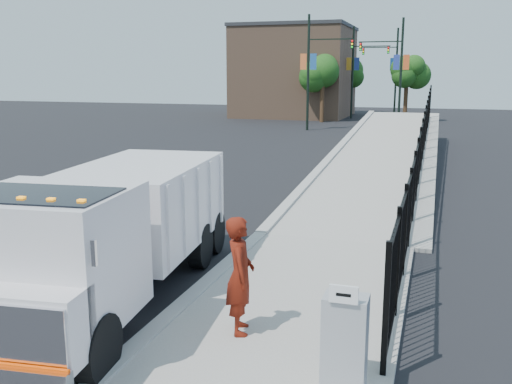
% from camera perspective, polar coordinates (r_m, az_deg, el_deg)
% --- Properties ---
extents(ground, '(120.00, 120.00, 0.00)m').
position_cam_1_polar(ground, '(10.78, -5.85, -10.36)').
color(ground, black).
rests_on(ground, ground).
extents(sidewalk, '(3.55, 12.00, 0.12)m').
position_cam_1_polar(sidewalk, '(8.45, 1.04, -16.45)').
color(sidewalk, '#9E998E').
rests_on(sidewalk, ground).
extents(curb, '(0.30, 12.00, 0.16)m').
position_cam_1_polar(curb, '(9.11, -11.02, -14.31)').
color(curb, '#ADAAA3').
rests_on(curb, ground).
extents(ramp, '(3.95, 24.06, 3.19)m').
position_cam_1_polar(ramp, '(25.53, 13.12, 2.40)').
color(ramp, '#9E998E').
rests_on(ramp, ground).
extents(iron_fence, '(0.10, 28.00, 1.80)m').
position_cam_1_polar(iron_fence, '(21.37, 16.15, 2.89)').
color(iron_fence, black).
rests_on(iron_fence, ground).
extents(truck, '(3.06, 7.44, 2.48)m').
position_cam_1_polar(truck, '(10.32, -14.60, -3.54)').
color(truck, black).
rests_on(truck, ground).
extents(worker, '(0.64, 0.78, 1.84)m').
position_cam_1_polar(worker, '(8.78, -1.61, -8.31)').
color(worker, '#66180B').
rests_on(worker, sidewalk).
extents(utility_cabinet, '(0.55, 0.40, 1.25)m').
position_cam_1_polar(utility_cabinet, '(7.47, 8.85, -14.71)').
color(utility_cabinet, gray).
rests_on(utility_cabinet, sidewalk).
extents(arrow_sign, '(0.35, 0.04, 0.22)m').
position_cam_1_polar(arrow_sign, '(6.97, 8.76, -10.08)').
color(arrow_sign, white).
rests_on(arrow_sign, utility_cabinet).
extents(light_pole_0, '(3.77, 0.22, 8.00)m').
position_cam_1_polar(light_pole_0, '(41.05, 5.67, 12.24)').
color(light_pole_0, black).
rests_on(light_pole_0, ground).
extents(light_pole_1, '(3.78, 0.22, 8.00)m').
position_cam_1_polar(light_pole_1, '(44.64, 13.90, 11.93)').
color(light_pole_1, black).
rests_on(light_pole_1, ground).
extents(light_pole_2, '(3.77, 0.22, 8.00)m').
position_cam_1_polar(light_pole_2, '(52.36, 9.97, 12.03)').
color(light_pole_2, black).
rests_on(light_pole_2, ground).
extents(light_pole_3, '(3.77, 0.22, 8.00)m').
position_cam_1_polar(light_pole_3, '(54.80, 13.52, 11.87)').
color(light_pole_3, black).
rests_on(light_pole_3, ground).
extents(tree_0, '(2.76, 2.76, 5.38)m').
position_cam_1_polar(tree_0, '(47.99, 6.70, 11.67)').
color(tree_0, '#382314').
rests_on(tree_0, ground).
extents(tree_1, '(2.11, 2.11, 5.06)m').
position_cam_1_polar(tree_1, '(49.74, 14.86, 11.30)').
color(tree_1, '#382314').
rests_on(tree_1, ground).
extents(tree_2, '(2.51, 2.51, 5.25)m').
position_cam_1_polar(tree_2, '(57.30, 9.40, 11.60)').
color(tree_2, '#382314').
rests_on(tree_2, ground).
extents(building, '(10.00, 10.00, 8.00)m').
position_cam_1_polar(building, '(54.71, 3.93, 11.79)').
color(building, '#8C664C').
rests_on(building, ground).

